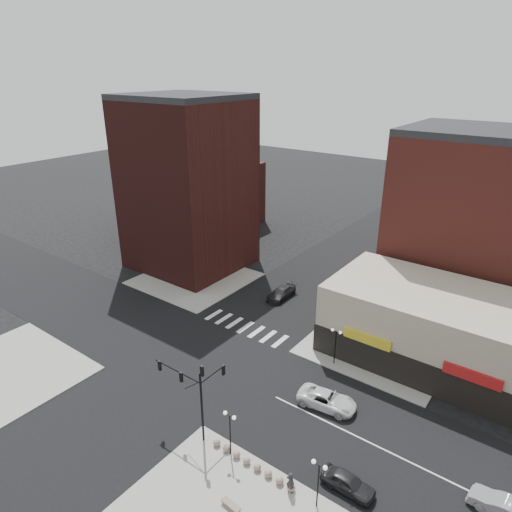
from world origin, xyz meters
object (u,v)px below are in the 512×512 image
Objects in this scene: street_lamp_se_a at (230,423)px; stone_bench at (231,506)px; street_lamp_ne at (336,338)px; white_suv at (327,400)px; dark_sedan_east at (348,483)px; pedestrian at (290,482)px; street_lamp_se_b at (319,473)px; traffic_signal at (196,387)px; silver_sedan at (503,508)px; dark_sedan_north at (281,293)px.

stone_bench is (3.16, -3.78, -2.97)m from street_lamp_se_a.
street_lamp_ne is 0.76× the size of white_suv.
dark_sedan_east is 2.25× the size of pedestrian.
street_lamp_se_b is 1.00× the size of dark_sedan_east.
pedestrian is (9.58, -0.28, -3.92)m from traffic_signal.
pedestrian reaches higher than stone_bench.
street_lamp_ne is 2.52× the size of stone_bench.
dark_sedan_east is (12.90, 2.50, -4.26)m from traffic_signal.
dark_sedan_east is (5.63, -7.13, -0.05)m from white_suv.
pedestrian is at bearing -73.36° from street_lamp_ne.
silver_sedan is 19.17m from stone_bench.
white_suv is 21.76m from dark_sedan_north.
white_suv is at bearing 52.96° from traffic_signal.
white_suv is at bearing 114.66° from street_lamp_se_b.
traffic_signal is 10.35m from pedestrian.
dark_sedan_north is (-20.99, 22.54, 0.05)m from dark_sedan_east.
white_suv reaches higher than dark_sedan_north.
dark_sedan_north reaches higher than stone_bench.
street_lamp_se_a is 27.97m from dark_sedan_north.
street_lamp_ne is (1.00, 16.00, 0.00)m from street_lamp_se_a.
street_lamp_ne is at bearing -75.43° from pedestrian.
street_lamp_se_a reaches higher than dark_sedan_east.
traffic_signal is 1.87× the size of street_lamp_se_b.
pedestrian reaches higher than dark_sedan_north.
traffic_signal is 1.87× the size of street_lamp_se_a.
pedestrian is (-2.18, -0.11, -2.25)m from street_lamp_se_b.
white_suv is 1.05× the size of dark_sedan_north.
dark_sedan_east is at bearing 10.98° from traffic_signal.
traffic_signal is 12.77m from white_suv.
traffic_signal reaches higher than street_lamp_ne.
street_lamp_se_b is at bearing -51.57° from silver_sedan.
dark_sedan_east is at bearing 51.84° from stone_bench.
street_lamp_se_b is at bearing -51.88° from dark_sedan_north.
street_lamp_se_b is 0.91× the size of silver_sedan.
white_suv is (2.50, -6.20, -2.53)m from street_lamp_ne.
street_lamp_ne is at bearing 14.17° from white_suv.
silver_sedan is at bearing 39.84° from stone_bench.
street_lamp_se_b is 11.07m from white_suv.
silver_sedan is 35.53m from dark_sedan_north.
silver_sedan reaches higher than dark_sedan_east.
street_lamp_se_b reaches higher than dark_sedan_north.
street_lamp_se_a is at bearing -93.58° from street_lamp_ne.
street_lamp_ne is at bearing 86.42° from street_lamp_se_a.
dark_sedan_east is (1.14, 2.67, -2.59)m from street_lamp_se_b.
pedestrian is at bearing -1.07° from street_lamp_se_a.
street_lamp_ne is 2.26× the size of pedestrian.
white_suv is (7.27, 9.63, -4.20)m from traffic_signal.
street_lamp_ne is 0.91× the size of silver_sedan.
street_lamp_ne is 16.96m from pedestrian.
traffic_signal is at bearing -106.75° from street_lamp_ne.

